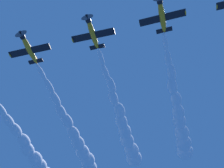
% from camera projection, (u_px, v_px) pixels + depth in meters
% --- Properties ---
extents(airplane_left_wingman, '(8.93, 10.07, 2.77)m').
position_uv_depth(airplane_left_wingman, '(162.00, 15.00, 58.55)').
color(airplane_left_wingman, orange).
extents(airplane_right_wingman, '(8.95, 10.07, 2.83)m').
position_uv_depth(airplane_right_wingman, '(92.00, 33.00, 61.92)').
color(airplane_right_wingman, orange).
extents(airplane_outer_left, '(8.93, 10.07, 2.77)m').
position_uv_depth(airplane_outer_left, '(29.00, 48.00, 62.44)').
color(airplane_outer_left, orange).
extents(smoke_trail_left_wingman, '(45.52, 9.78, 5.31)m').
position_uv_depth(smoke_trail_left_wingman, '(181.00, 128.00, 79.63)').
color(smoke_trail_left_wingman, white).
extents(smoke_trail_right_wingman, '(45.28, 8.90, 5.45)m').
position_uv_depth(smoke_trail_right_wingman, '(127.00, 136.00, 83.04)').
color(smoke_trail_right_wingman, white).
extents(smoke_trail_outer_left, '(45.32, 8.71, 5.25)m').
position_uv_depth(smoke_trail_outer_left, '(80.00, 147.00, 83.67)').
color(smoke_trail_outer_left, white).
extents(smoke_trail_outer_right, '(45.50, 9.47, 5.53)m').
position_uv_depth(smoke_trail_outer_right, '(32.00, 154.00, 85.98)').
color(smoke_trail_outer_right, white).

